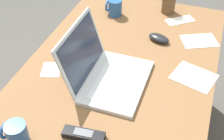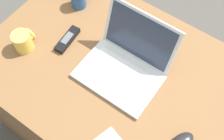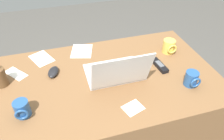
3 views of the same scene
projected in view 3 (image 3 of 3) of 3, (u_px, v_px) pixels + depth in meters
desk at (105, 115)px, 1.54m from camera, size 1.41×0.83×0.71m
laptop at (116, 72)px, 1.28m from camera, size 0.35×0.31×0.24m
computer_mouse at (53, 72)px, 1.33m from camera, size 0.09×0.12×0.03m
coffee_mug_white at (192, 79)px, 1.24m from camera, size 0.08×0.09×0.09m
coffee_mug_tall at (22, 109)px, 1.06m from camera, size 0.08×0.09×0.09m
coffee_mug_spare at (169, 46)px, 1.51m from camera, size 0.08×0.10×0.09m
cordless_phone at (160, 66)px, 1.39m from camera, size 0.06×0.16×0.03m
pen_holder at (0, 77)px, 1.23m from camera, size 0.07×0.07×0.18m
paper_note_near_laptop at (133, 108)px, 1.13m from camera, size 0.12×0.11×0.00m
paper_note_left at (42, 58)px, 1.47m from camera, size 0.18×0.20×0.00m
paper_note_right at (16, 74)px, 1.35m from camera, size 0.15×0.16×0.00m
paper_note_front at (82, 51)px, 1.55m from camera, size 0.19×0.21×0.00m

